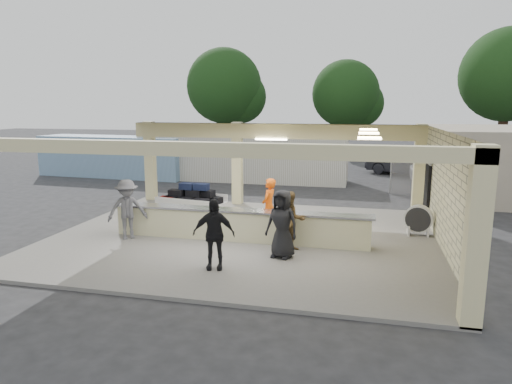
% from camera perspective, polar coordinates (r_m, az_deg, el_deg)
% --- Properties ---
extents(ground, '(120.00, 120.00, 0.00)m').
position_cam_1_polar(ground, '(14.81, -1.65, -5.85)').
color(ground, '#242426').
rests_on(ground, ground).
extents(pavilion, '(12.01, 10.00, 3.55)m').
position_cam_1_polar(pavilion, '(15.06, -0.25, -0.27)').
color(pavilion, slate).
rests_on(pavilion, ground).
extents(baggage_counter, '(8.20, 0.58, 0.98)m').
position_cam_1_polar(baggage_counter, '(14.18, -2.19, -4.14)').
color(baggage_counter, beige).
rests_on(baggage_counter, pavilion).
extents(luggage_cart, '(2.47, 1.76, 1.33)m').
position_cam_1_polar(luggage_cart, '(17.00, -8.09, -0.94)').
color(luggage_cart, silver).
rests_on(luggage_cart, pavilion).
extents(drum_fan, '(0.93, 0.52, 0.99)m').
position_cam_1_polar(drum_fan, '(15.64, 19.65, -3.21)').
color(drum_fan, silver).
rests_on(drum_fan, pavilion).
extents(baggage_handler, '(0.47, 0.72, 1.83)m').
position_cam_1_polar(baggage_handler, '(14.79, 1.62, -1.80)').
color(baggage_handler, '#EA550C').
rests_on(baggage_handler, pavilion).
extents(passenger_a, '(0.92, 0.67, 1.73)m').
position_cam_1_polar(passenger_a, '(13.14, 4.38, -3.66)').
color(passenger_a, brown).
rests_on(passenger_a, pavilion).
extents(passenger_b, '(1.13, 0.58, 1.83)m').
position_cam_1_polar(passenger_b, '(11.69, -5.31, -5.26)').
color(passenger_b, black).
rests_on(passenger_b, pavilion).
extents(passenger_c, '(1.24, 1.05, 1.88)m').
position_cam_1_polar(passenger_c, '(14.81, -15.79, -2.09)').
color(passenger_c, '#525257').
rests_on(passenger_c, pavilion).
extents(passenger_d, '(1.00, 0.62, 1.90)m').
position_cam_1_polar(passenger_d, '(12.51, 3.28, -3.99)').
color(passenger_d, black).
rests_on(passenger_d, pavilion).
extents(car_white_a, '(4.91, 2.75, 1.34)m').
position_cam_1_polar(car_white_a, '(26.93, 23.76, 2.25)').
color(car_white_a, white).
rests_on(car_white_a, ground).
extents(car_white_b, '(4.60, 1.97, 1.42)m').
position_cam_1_polar(car_white_b, '(29.18, 28.22, 2.55)').
color(car_white_b, white).
rests_on(car_white_b, ground).
extents(car_dark, '(4.78, 3.35, 1.51)m').
position_cam_1_polar(car_dark, '(29.53, 18.13, 3.47)').
color(car_dark, black).
rests_on(car_dark, ground).
extents(container_white, '(11.84, 2.42, 2.56)m').
position_cam_1_polar(container_white, '(26.08, -1.77, 4.27)').
color(container_white, silver).
rests_on(container_white, ground).
extents(container_blue, '(9.40, 2.80, 2.41)m').
position_cam_1_polar(container_blue, '(28.94, -17.31, 4.28)').
color(container_blue, '#7A9FC3').
rests_on(container_blue, ground).
extents(tree_left, '(6.60, 6.30, 9.00)m').
position_cam_1_polar(tree_left, '(39.55, -3.47, 12.72)').
color(tree_left, '#382619').
rests_on(tree_left, ground).
extents(tree_mid, '(6.00, 5.60, 8.00)m').
position_cam_1_polar(tree_mid, '(39.89, 11.59, 11.61)').
color(tree_mid, '#382619').
rests_on(tree_mid, ground).
extents(tree_right, '(7.20, 7.00, 10.00)m').
position_cam_1_polar(tree_right, '(40.34, 29.31, 12.25)').
color(tree_right, '#382619').
rests_on(tree_right, ground).
extents(adjacent_building, '(6.00, 8.00, 3.20)m').
position_cam_1_polar(adjacent_building, '(24.55, 26.99, 3.44)').
color(adjacent_building, '#B2A58E').
rests_on(adjacent_building, ground).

